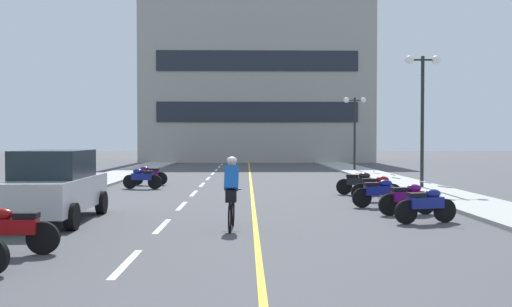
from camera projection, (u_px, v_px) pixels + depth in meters
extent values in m
plane|color=#47474C|center=(246.00, 187.00, 24.34)|extent=(140.00, 140.00, 0.00)
cube|color=#A8A8A3|center=(100.00, 180.00, 27.21)|extent=(2.40, 72.00, 0.12)
cube|color=#A8A8A3|center=(390.00, 180.00, 27.47)|extent=(2.40, 72.00, 0.12)
cube|color=silver|center=(126.00, 263.00, 9.31)|extent=(0.14, 2.20, 0.01)
cube|color=silver|center=(162.00, 226.00, 13.31)|extent=(0.14, 2.20, 0.01)
cube|color=silver|center=(182.00, 206.00, 17.31)|extent=(0.14, 2.20, 0.01)
cube|color=silver|center=(194.00, 193.00, 21.31)|extent=(0.14, 2.20, 0.01)
cube|color=silver|center=(202.00, 185.00, 25.31)|extent=(0.14, 2.20, 0.01)
cube|color=silver|center=(208.00, 178.00, 29.30)|extent=(0.14, 2.20, 0.01)
cube|color=silver|center=(213.00, 174.00, 33.30)|extent=(0.14, 2.20, 0.01)
cube|color=silver|center=(216.00, 170.00, 37.30)|extent=(0.14, 2.20, 0.01)
cube|color=silver|center=(219.00, 167.00, 41.30)|extent=(0.14, 2.20, 0.01)
cube|color=silver|center=(222.00, 164.00, 45.30)|extent=(0.14, 2.20, 0.01)
cube|color=silver|center=(224.00, 162.00, 49.29)|extent=(0.14, 2.20, 0.01)
cube|color=gold|center=(251.00, 181.00, 27.35)|extent=(0.12, 66.00, 0.01)
cube|color=#9E998E|center=(257.00, 83.00, 52.24)|extent=(20.99, 8.18, 14.88)
cube|color=#1E232D|center=(257.00, 112.00, 48.18)|extent=(17.63, 0.10, 1.79)
cube|color=#1E232D|center=(257.00, 61.00, 48.06)|extent=(17.63, 0.10, 1.79)
cylinder|color=black|center=(422.00, 122.00, 22.68)|extent=(0.14, 0.14, 5.38)
cylinder|color=black|center=(423.00, 60.00, 22.61)|extent=(1.10, 0.08, 0.08)
sphere|color=white|center=(409.00, 60.00, 22.60)|extent=(0.36, 0.36, 0.36)
sphere|color=white|center=(436.00, 60.00, 22.62)|extent=(0.36, 0.36, 0.36)
cylinder|color=black|center=(355.00, 134.00, 35.68)|extent=(0.14, 0.14, 4.65)
cylinder|color=black|center=(355.00, 100.00, 35.62)|extent=(1.10, 0.08, 0.08)
sphere|color=white|center=(346.00, 100.00, 35.61)|extent=(0.36, 0.36, 0.36)
sphere|color=white|center=(363.00, 100.00, 35.63)|extent=(0.36, 0.36, 0.36)
cylinder|color=black|center=(40.00, 203.00, 15.40)|extent=(0.23, 0.64, 0.64)
cylinder|color=black|center=(102.00, 203.00, 15.47)|extent=(0.23, 0.64, 0.64)
cylinder|color=black|center=(72.00, 217.00, 12.67)|extent=(0.23, 0.64, 0.64)
cube|color=#B7B7BC|center=(54.00, 193.00, 14.03)|extent=(1.79, 4.23, 0.80)
cube|color=#1E2833|center=(54.00, 164.00, 14.01)|extent=(1.60, 2.23, 0.70)
cylinder|color=black|center=(43.00, 238.00, 10.04)|extent=(0.60, 0.12, 0.60)
cube|color=maroon|center=(12.00, 226.00, 10.01)|extent=(0.91, 0.30, 0.28)
ellipsoid|color=maroon|center=(1.00, 214.00, 9.99)|extent=(0.45, 0.25, 0.22)
cube|color=black|center=(26.00, 215.00, 10.01)|extent=(0.45, 0.25, 0.10)
cylinder|color=black|center=(445.00, 211.00, 13.89)|extent=(0.61, 0.25, 0.60)
cylinder|color=black|center=(406.00, 212.00, 13.60)|extent=(0.61, 0.25, 0.60)
cube|color=navy|center=(426.00, 203.00, 13.74)|extent=(0.94, 0.50, 0.28)
ellipsoid|color=navy|center=(433.00, 194.00, 13.79)|extent=(0.49, 0.34, 0.22)
cube|color=black|center=(417.00, 195.00, 13.67)|extent=(0.49, 0.34, 0.10)
cylinder|color=silver|center=(445.00, 187.00, 13.87)|extent=(0.18, 0.59, 0.03)
cylinder|color=black|center=(425.00, 204.00, 15.37)|extent=(0.61, 0.23, 0.60)
cylinder|color=black|center=(389.00, 205.00, 15.12)|extent=(0.61, 0.23, 0.60)
cube|color=#590C59|center=(407.00, 196.00, 15.24)|extent=(0.94, 0.47, 0.28)
ellipsoid|color=#590C59|center=(414.00, 188.00, 15.28)|extent=(0.48, 0.33, 0.22)
cube|color=black|center=(399.00, 189.00, 15.17)|extent=(0.48, 0.33, 0.10)
cylinder|color=silver|center=(425.00, 182.00, 15.36)|extent=(0.16, 0.59, 0.03)
cylinder|color=black|center=(396.00, 197.00, 17.04)|extent=(0.61, 0.18, 0.60)
cylinder|color=black|center=(362.00, 198.00, 16.87)|extent=(0.61, 0.18, 0.60)
cube|color=navy|center=(379.00, 190.00, 16.95)|extent=(0.93, 0.40, 0.28)
ellipsoid|color=navy|center=(385.00, 183.00, 16.97)|extent=(0.47, 0.30, 0.22)
cube|color=black|center=(371.00, 184.00, 16.90)|extent=(0.47, 0.30, 0.10)
cylinder|color=silver|center=(396.00, 178.00, 17.02)|extent=(0.11, 0.60, 0.03)
cylinder|color=black|center=(393.00, 193.00, 18.57)|extent=(0.60, 0.13, 0.60)
cylinder|color=black|center=(360.00, 192.00, 18.61)|extent=(0.60, 0.13, 0.60)
cube|color=maroon|center=(376.00, 186.00, 18.58)|extent=(0.91, 0.33, 0.28)
ellipsoid|color=maroon|center=(382.00, 179.00, 18.57)|extent=(0.45, 0.26, 0.22)
cube|color=black|center=(369.00, 180.00, 18.59)|extent=(0.45, 0.26, 0.10)
cylinder|color=silver|center=(393.00, 175.00, 18.55)|extent=(0.06, 0.60, 0.03)
cylinder|color=black|center=(374.00, 187.00, 20.50)|extent=(0.60, 0.27, 0.60)
cylinder|color=black|center=(344.00, 187.00, 20.80)|extent=(0.60, 0.27, 0.60)
cube|color=black|center=(359.00, 181.00, 20.64)|extent=(0.94, 0.53, 0.28)
ellipsoid|color=black|center=(364.00, 175.00, 20.58)|extent=(0.49, 0.36, 0.22)
cube|color=black|center=(352.00, 176.00, 20.71)|extent=(0.49, 0.36, 0.10)
cylinder|color=silver|center=(374.00, 171.00, 20.48)|extent=(0.20, 0.58, 0.03)
cylinder|color=black|center=(130.00, 182.00, 23.26)|extent=(0.61, 0.21, 0.60)
cylinder|color=black|center=(155.00, 182.00, 23.07)|extent=(0.61, 0.21, 0.60)
cube|color=navy|center=(142.00, 177.00, 23.16)|extent=(0.94, 0.44, 0.28)
ellipsoid|color=navy|center=(138.00, 171.00, 23.19)|extent=(0.48, 0.32, 0.22)
cube|color=black|center=(148.00, 172.00, 23.11)|extent=(0.48, 0.32, 0.10)
cylinder|color=silver|center=(130.00, 167.00, 23.24)|extent=(0.14, 0.60, 0.03)
cylinder|color=black|center=(137.00, 179.00, 25.08)|extent=(0.61, 0.14, 0.60)
cylinder|color=black|center=(161.00, 179.00, 25.02)|extent=(0.61, 0.14, 0.60)
cube|color=#590C59|center=(149.00, 174.00, 25.04)|extent=(0.92, 0.34, 0.28)
ellipsoid|color=#590C59|center=(144.00, 169.00, 25.05)|extent=(0.46, 0.27, 0.22)
cube|color=black|center=(154.00, 169.00, 25.02)|extent=(0.46, 0.27, 0.10)
cylinder|color=silver|center=(137.00, 165.00, 25.06)|extent=(0.07, 0.60, 0.03)
torus|color=black|center=(233.00, 212.00, 13.41)|extent=(0.07, 0.72, 0.72)
torus|color=black|center=(230.00, 218.00, 12.36)|extent=(0.07, 0.72, 0.72)
cylinder|color=black|center=(231.00, 202.00, 12.85)|extent=(0.08, 0.95, 0.04)
cube|color=black|center=(231.00, 193.00, 12.69)|extent=(0.11, 0.20, 0.06)
cylinder|color=black|center=(233.00, 189.00, 13.29)|extent=(0.42, 0.05, 0.03)
cube|color=black|center=(231.00, 196.00, 12.75)|extent=(0.26, 0.37, 0.28)
cube|color=blue|center=(231.00, 178.00, 12.88)|extent=(0.34, 0.47, 0.61)
sphere|color=tan|center=(232.00, 163.00, 13.01)|extent=(0.20, 0.20, 0.20)
ellipsoid|color=white|center=(232.00, 160.00, 13.00)|extent=(0.24, 0.26, 0.16)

